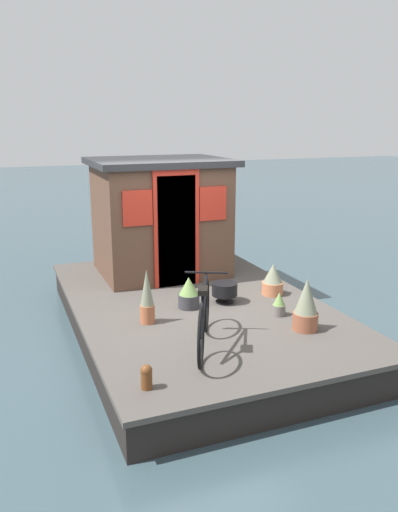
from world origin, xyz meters
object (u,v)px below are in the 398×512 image
charcoal_grill (225,290)px  potted_plant_fern (189,293)px  potted_plant_lavender (147,298)px  potted_plant_thyme (306,306)px  potted_plant_basil (273,280)px  bicycle (204,317)px  potted_plant_rosemary (279,304)px  mooring_bollard (147,376)px  houseboat_cabin (160,216)px

charcoal_grill → potted_plant_fern: bearing=91.0°
potted_plant_lavender → charcoal_grill: size_ratio=1.95×
potted_plant_thyme → potted_plant_basil: bearing=-12.3°
potted_plant_basil → potted_plant_lavender: bearing=100.7°
bicycle → potted_plant_thyme: bearing=-89.4°
potted_plant_lavender → potted_plant_rosemary: 1.73m
potted_plant_basil → potted_plant_rosemary: (-0.77, 0.34, -0.07)m
potted_plant_thyme → potted_plant_basil: size_ratio=1.41×
potted_plant_basil → mooring_bollard: 3.17m
houseboat_cabin → potted_plant_lavender: bearing=158.1°
potted_plant_fern → charcoal_grill: 0.54m
potted_plant_fern → potted_plant_lavender: size_ratio=0.62×
potted_plant_lavender → potted_plant_fern: bearing=-64.9°
bicycle → houseboat_cabin: bearing=-8.6°
bicycle → potted_plant_rosemary: bicycle is taller
mooring_bollard → potted_plant_basil: bearing=-51.5°
potted_plant_basil → potted_plant_rosemary: size_ratio=1.48×
houseboat_cabin → mooring_bollard: bearing=160.4°
potted_plant_thyme → bicycle: bearing=90.6°
potted_plant_basil → mooring_bollard: (-1.97, 2.48, -0.09)m
potted_plant_lavender → mooring_bollard: size_ratio=2.86×
bicycle → potted_plant_fern: bearing=-12.9°
potted_plant_basil → charcoal_grill: size_ratio=1.29×
potted_plant_lavender → charcoal_grill: potted_plant_lavender is taller
potted_plant_lavender → bicycle: bearing=-157.6°
bicycle → charcoal_grill: (1.26, -0.83, -0.17)m
potted_plant_thyme → potted_plant_rosemary: 0.56m
potted_plant_fern → potted_plant_rosemary: bearing=-125.1°
potted_plant_fern → mooring_bollard: 2.22m
potted_plant_thyme → potted_plant_rosemary: bearing=5.8°
potted_plant_thyme → mooring_bollard: (-0.67, 2.20, -0.18)m
houseboat_cabin → potted_plant_fern: size_ratio=5.04×
potted_plant_fern → potted_plant_lavender: 0.76m
potted_plant_rosemary → mooring_bollard: potted_plant_rosemary is taller
bicycle → potted_plant_lavender: size_ratio=2.06×
potted_plant_thyme → houseboat_cabin: bearing=16.2°
potted_plant_thyme → potted_plant_lavender: bearing=61.9°
houseboat_cabin → charcoal_grill: size_ratio=6.05×
potted_plant_lavender → potted_plant_rosemary: potted_plant_lavender is taller
potted_plant_lavender → mooring_bollard: 1.67m
charcoal_grill → mooring_bollard: bearing=138.7°
potted_plant_fern → potted_plant_rosemary: (-0.70, -1.00, -0.06)m
potted_plant_fern → potted_plant_basil: size_ratio=0.93×
potted_plant_thyme → potted_plant_lavender: potted_plant_lavender is taller
houseboat_cabin → charcoal_grill: houseboat_cabin is taller
houseboat_cabin → potted_plant_rosemary: size_ratio=6.94×
potted_plant_fern → charcoal_grill: size_ratio=1.20×
potted_plant_fern → houseboat_cabin: bearing=-5.5°
potted_plant_lavender → potted_plant_basil: size_ratio=1.51×
bicycle → mooring_bollard: (-0.65, 0.85, -0.23)m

